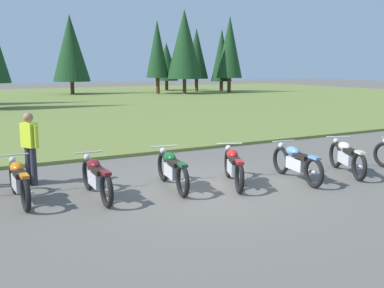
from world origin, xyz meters
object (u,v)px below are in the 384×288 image
(motorcycle_orange, at_px, (19,181))
(motorcycle_maroon, at_px, (96,177))
(motorcycle_red, at_px, (233,166))
(motorcycle_british_green, at_px, (172,169))
(motorcycle_cream, at_px, (347,157))
(rider_in_hivis_vest, at_px, (30,144))
(motorcycle_sky_blue, at_px, (296,162))

(motorcycle_orange, relative_size, motorcycle_maroon, 1.00)
(motorcycle_orange, height_order, motorcycle_red, same)
(motorcycle_british_green, relative_size, motorcycle_cream, 1.07)
(motorcycle_orange, distance_m, motorcycle_red, 4.60)
(motorcycle_orange, bearing_deg, motorcycle_maroon, -18.45)
(motorcycle_cream, height_order, rider_in_hivis_vest, rider_in_hivis_vest)
(motorcycle_red, height_order, motorcycle_cream, same)
(motorcycle_orange, bearing_deg, rider_in_hivis_vest, 71.28)
(motorcycle_maroon, xyz_separation_m, motorcycle_british_green, (1.69, -0.09, 0.00))
(motorcycle_red, distance_m, motorcycle_cream, 3.15)
(motorcycle_sky_blue, bearing_deg, rider_in_hivis_vest, 155.24)
(motorcycle_sky_blue, xyz_separation_m, rider_in_hivis_vest, (-5.62, 2.59, 0.51))
(motorcycle_british_green, distance_m, rider_in_hivis_vest, 3.30)
(motorcycle_maroon, bearing_deg, motorcycle_british_green, -3.17)
(motorcycle_orange, relative_size, motorcycle_british_green, 1.00)
(rider_in_hivis_vest, bearing_deg, motorcycle_sky_blue, -24.76)
(motorcycle_red, bearing_deg, motorcycle_maroon, 170.97)
(motorcycle_orange, height_order, motorcycle_maroon, same)
(motorcycle_red, height_order, motorcycle_sky_blue, same)
(motorcycle_maroon, bearing_deg, motorcycle_orange, 161.55)
(motorcycle_orange, bearing_deg, motorcycle_cream, -10.82)
(motorcycle_red, xyz_separation_m, rider_in_hivis_vest, (-4.08, 2.22, 0.51))
(motorcycle_orange, distance_m, motorcycle_sky_blue, 6.19)
(motorcycle_sky_blue, distance_m, rider_in_hivis_vest, 6.21)
(motorcycle_maroon, relative_size, motorcycle_british_green, 1.00)
(motorcycle_british_green, xyz_separation_m, motorcycle_sky_blue, (2.92, -0.77, 0.00))
(motorcycle_british_green, bearing_deg, motorcycle_sky_blue, -14.72)
(motorcycle_sky_blue, relative_size, motorcycle_cream, 1.07)
(motorcycle_red, relative_size, motorcycle_cream, 1.00)
(motorcycle_red, xyz_separation_m, motorcycle_cream, (3.11, -0.49, 0.00))
(motorcycle_red, bearing_deg, motorcycle_sky_blue, -13.59)
(motorcycle_maroon, distance_m, motorcycle_cream, 6.25)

